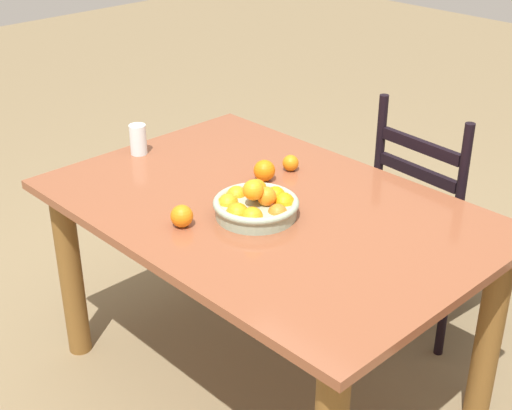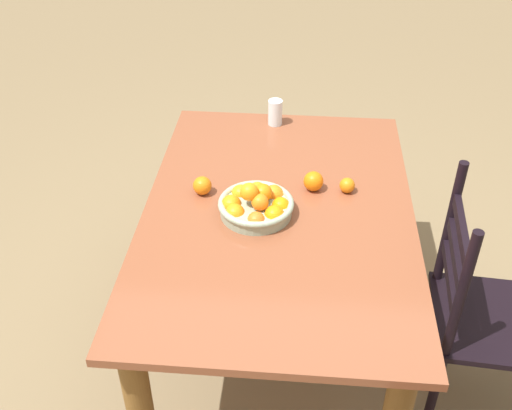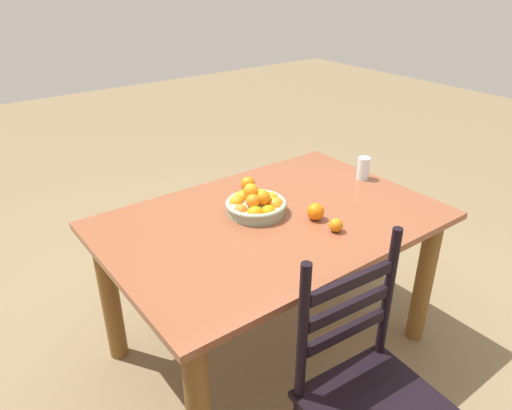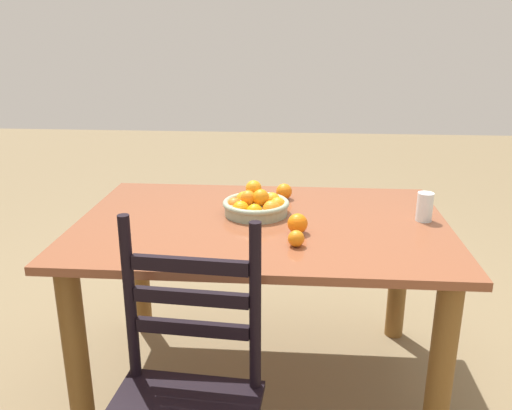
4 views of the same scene
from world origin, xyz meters
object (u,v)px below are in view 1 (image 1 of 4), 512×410
at_px(dining_table, 267,241).
at_px(orange_loose_2, 264,171).
at_px(drinking_glass, 138,139).
at_px(orange_loose_0, 182,216).
at_px(chair_near_window, 434,225).
at_px(fruit_bowl, 256,205).
at_px(orange_loose_1, 291,163).

height_order(dining_table, orange_loose_2, orange_loose_2).
xyz_separation_m(dining_table, drinking_glass, (-0.66, -0.05, 0.20)).
relative_size(dining_table, orange_loose_0, 20.62).
distance_m(orange_loose_0, drinking_glass, 0.63).
relative_size(chair_near_window, fruit_bowl, 3.50).
relative_size(orange_loose_1, drinking_glass, 0.51).
height_order(orange_loose_0, orange_loose_2, orange_loose_2).
bearing_deg(chair_near_window, orange_loose_0, 80.50).
bearing_deg(orange_loose_1, chair_near_window, 57.87).
bearing_deg(drinking_glass, chair_near_window, 44.46).
bearing_deg(orange_loose_2, orange_loose_0, -81.66).
distance_m(orange_loose_2, drinking_glass, 0.55).
xyz_separation_m(chair_near_window, fruit_bowl, (-0.15, -0.85, 0.34)).
xyz_separation_m(chair_near_window, orange_loose_0, (-0.26, -1.07, 0.33)).
relative_size(chair_near_window, drinking_glass, 8.32).
xyz_separation_m(orange_loose_0, orange_loose_1, (-0.06, 0.56, -0.01)).
height_order(fruit_bowl, orange_loose_1, fruit_bowl).
xyz_separation_m(dining_table, chair_near_window, (0.18, 0.77, -0.16)).
height_order(orange_loose_0, orange_loose_1, orange_loose_0).
bearing_deg(fruit_bowl, orange_loose_2, 129.73).
bearing_deg(orange_loose_1, drinking_glass, -148.99).
xyz_separation_m(fruit_bowl, orange_loose_2, (-0.17, 0.21, -0.00)).
relative_size(dining_table, fruit_bowl, 5.34).
relative_size(orange_loose_1, orange_loose_2, 0.77).
bearing_deg(chair_near_window, fruit_bowl, 84.21).
relative_size(dining_table, orange_loose_2, 19.24).
relative_size(dining_table, drinking_glass, 12.69).
xyz_separation_m(dining_table, fruit_bowl, (0.03, -0.08, 0.18)).
bearing_deg(orange_loose_0, dining_table, 74.65).
bearing_deg(drinking_glass, dining_table, 4.60).
bearing_deg(orange_loose_1, orange_loose_0, -84.04).
height_order(chair_near_window, orange_loose_0, chair_near_window).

